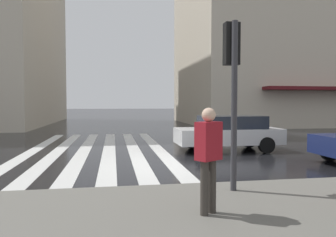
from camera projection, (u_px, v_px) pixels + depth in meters
ground_plane at (164, 165)px, 10.10m from camera, size 220.00×220.00×0.00m
zebra_crossing at (97, 149)px, 13.68m from camera, size 13.00×5.50×0.01m
haussmann_block_corner at (317, 11)px, 31.89m from camera, size 15.36×25.68×22.27m
traffic_signal_post at (232, 69)px, 6.59m from camera, size 0.44×0.30×3.38m
car_white at (229, 132)px, 13.03m from camera, size 1.85×4.10×1.41m
pedestrian_in_red_jacket at (208, 152)px, 5.13m from camera, size 0.42×0.47×1.68m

